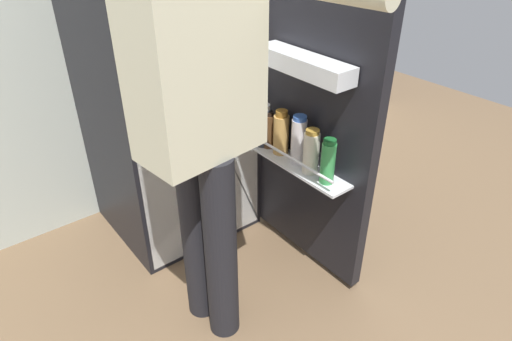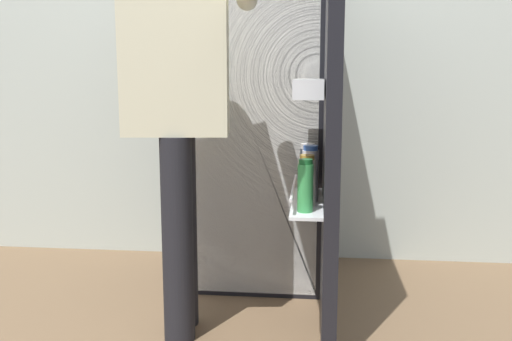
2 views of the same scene
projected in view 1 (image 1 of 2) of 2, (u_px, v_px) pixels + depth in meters
ground_plane at (239, 274)px, 2.08m from camera, size 5.89×5.89×0.00m
refrigerator at (174, 77)px, 2.01m from camera, size 0.71×1.27×1.62m
person at (201, 107)px, 1.38m from camera, size 0.56×0.66×1.60m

